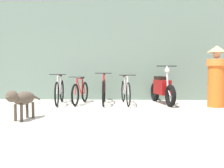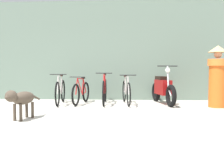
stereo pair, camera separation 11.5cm
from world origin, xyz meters
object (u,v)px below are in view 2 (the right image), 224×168
(bicycle_1, at_px, (81,93))
(bicycle_3, at_px, (126,92))
(person_in_robes, at_px, (217,75))
(motorcycle, at_px, (163,89))
(bicycle_2, at_px, (105,91))
(stray_dog, at_px, (21,99))
(bicycle_0, at_px, (60,92))

(bicycle_1, distance_m, bicycle_3, 1.33)
(bicycle_1, distance_m, person_in_robes, 3.84)
(person_in_robes, bearing_deg, motorcycle, -3.64)
(bicycle_2, distance_m, person_in_robes, 3.15)
(bicycle_3, bearing_deg, motorcycle, 88.36)
(stray_dog, bearing_deg, person_in_robes, 129.79)
(bicycle_1, height_order, person_in_robes, person_in_robes)
(bicycle_1, bearing_deg, person_in_robes, 90.04)
(bicycle_2, xyz_separation_m, bicycle_3, (0.64, -0.04, -0.02))
(bicycle_2, xyz_separation_m, stray_dog, (-1.45, -2.56, 0.05))
(bicycle_2, bearing_deg, bicycle_0, -88.04)
(stray_dog, bearing_deg, bicycle_0, -168.10)
(bicycle_0, relative_size, person_in_robes, 1.06)
(stray_dog, bearing_deg, bicycle_2, 166.01)
(bicycle_2, bearing_deg, bicycle_1, -91.01)
(bicycle_2, distance_m, bicycle_3, 0.64)
(bicycle_1, xyz_separation_m, stray_dog, (-0.76, -2.55, 0.10))
(bicycle_1, bearing_deg, stray_dog, -8.75)
(bicycle_3, xyz_separation_m, motorcycle, (1.07, 0.10, 0.07))
(bicycle_2, xyz_separation_m, motorcycle, (1.71, 0.06, 0.06))
(bicycle_0, xyz_separation_m, stray_dog, (-0.16, -2.47, 0.07))
(bicycle_1, distance_m, stray_dog, 2.66)
(bicycle_0, bearing_deg, person_in_robes, 78.41)
(bicycle_1, height_order, bicycle_3, bicycle_3)
(bicycle_1, bearing_deg, bicycle_0, -74.69)
(stray_dog, distance_m, person_in_robes, 4.98)
(bicycle_0, bearing_deg, bicycle_3, 85.66)
(bicycle_0, height_order, person_in_robes, person_in_robes)
(bicycle_0, height_order, bicycle_1, bicycle_0)
(bicycle_0, distance_m, person_in_robes, 4.42)
(bicycle_1, distance_m, bicycle_2, 0.70)
(bicycle_2, distance_m, motorcycle, 1.71)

